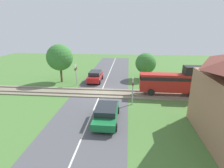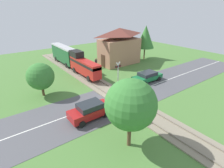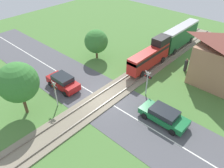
{
  "view_description": "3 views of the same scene",
  "coord_description": "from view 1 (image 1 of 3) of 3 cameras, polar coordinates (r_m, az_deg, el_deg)",
  "views": [
    {
      "loc": [
        18.69,
        3.06,
        7.39
      ],
      "look_at": [
        0.0,
        1.33,
        1.2
      ],
      "focal_mm": 28.0,
      "sensor_mm": 36.0,
      "label": 1
    },
    {
      "loc": [
        -10.93,
        -13.4,
        9.32
      ],
      "look_at": [
        0.0,
        1.33,
        1.2
      ],
      "focal_mm": 28.0,
      "sensor_mm": 36.0,
      "label": 2
    },
    {
      "loc": [
        12.0,
        -11.88,
        14.2
      ],
      "look_at": [
        0.0,
        1.33,
        1.2
      ],
      "focal_mm": 35.0,
      "sensor_mm": 36.0,
      "label": 3
    }
  ],
  "objects": [
    {
      "name": "road_surface",
      "position": [
        20.32,
        -3.75,
        -3.08
      ],
      "size": [
        48.0,
        6.4,
        0.02
      ],
      "color": "#515156",
      "rests_on": "ground_plane"
    },
    {
      "name": "crossing_signal_east_approach",
      "position": [
        16.96,
        6.79,
        -1.04
      ],
      "size": [
        0.9,
        0.18,
        2.82
      ],
      "color": "#B7B7B7",
      "rests_on": "ground_plane"
    },
    {
      "name": "pedestrian_by_station",
      "position": [
        18.16,
        29.29,
        -5.73
      ],
      "size": [
        0.4,
        0.4,
        1.6
      ],
      "color": "#333338",
      "rests_on": "ground_plane"
    },
    {
      "name": "tree_roadside_hedge",
      "position": [
        25.92,
        10.95,
        6.66
      ],
      "size": [
        2.98,
        2.98,
        3.83
      ],
      "color": "brown",
      "rests_on": "ground_plane"
    },
    {
      "name": "car_far_side",
      "position": [
        14.39,
        -1.82,
        -9.43
      ],
      "size": [
        4.32,
        1.94,
        1.31
      ],
      "color": "#197038",
      "rests_on": "ground_plane"
    },
    {
      "name": "car_near_crossing",
      "position": [
        24.53,
        -5.49,
        2.57
      ],
      "size": [
        3.92,
        1.82,
        1.5
      ],
      "color": "#A81919",
      "rests_on": "ground_plane"
    },
    {
      "name": "ground_plane",
      "position": [
        20.33,
        -3.75,
        -3.1
      ],
      "size": [
        60.0,
        60.0,
        0.0
      ],
      "primitive_type": "plane",
      "color": "#4C7A38"
    },
    {
      "name": "track_bed",
      "position": [
        20.3,
        -3.75,
        -2.93
      ],
      "size": [
        2.8,
        48.0,
        0.24
      ],
      "color": "gray",
      "rests_on": "ground_plane"
    },
    {
      "name": "train",
      "position": [
        21.42,
        29.62,
        0.86
      ],
      "size": [
        1.58,
        14.66,
        3.18
      ],
      "color": "red",
      "rests_on": "track_bed"
    },
    {
      "name": "crossing_signal_west_approach",
      "position": [
        23.06,
        -11.68,
        3.9
      ],
      "size": [
        0.9,
        0.18,
        2.82
      ],
      "color": "#B7B7B7",
      "rests_on": "ground_plane"
    },
    {
      "name": "tree_beyond_track",
      "position": [
        24.79,
        -16.7,
        8.29
      ],
      "size": [
        3.52,
        3.52,
        5.19
      ],
      "color": "brown",
      "rests_on": "ground_plane"
    }
  ]
}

